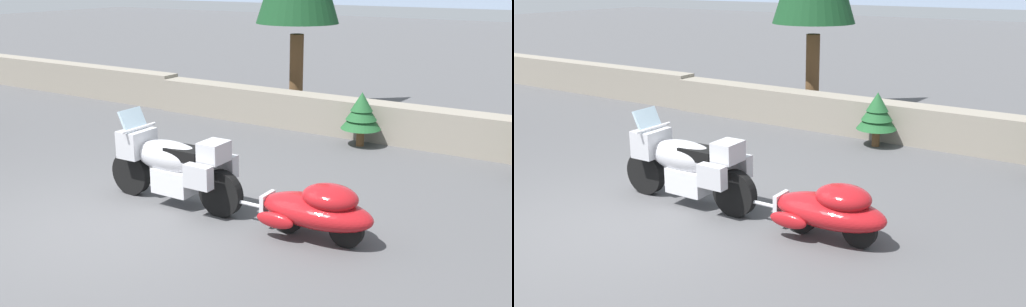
% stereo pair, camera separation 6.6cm
% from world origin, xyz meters
% --- Properties ---
extents(ground_plane, '(80.00, 80.00, 0.00)m').
position_xyz_m(ground_plane, '(0.00, 0.00, 0.00)').
color(ground_plane, '#4C4C4F').
extents(stone_guard_wall, '(24.00, 0.61, 0.95)m').
position_xyz_m(stone_guard_wall, '(0.46, 5.89, 0.43)').
color(stone_guard_wall, gray).
rests_on(stone_guard_wall, ground).
extents(touring_motorcycle, '(2.31, 0.77, 1.33)m').
position_xyz_m(touring_motorcycle, '(0.26, 0.96, 0.62)').
color(touring_motorcycle, black).
rests_on(touring_motorcycle, ground).
extents(car_shaped_trailer, '(2.21, 0.79, 0.76)m').
position_xyz_m(car_shaped_trailer, '(2.56, 1.00, 0.41)').
color(car_shaped_trailer, black).
rests_on(car_shaped_trailer, ground).
extents(pine_sapling_near, '(0.78, 0.78, 1.06)m').
position_xyz_m(pine_sapling_near, '(1.31, 5.29, 0.66)').
color(pine_sapling_near, brown).
rests_on(pine_sapling_near, ground).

